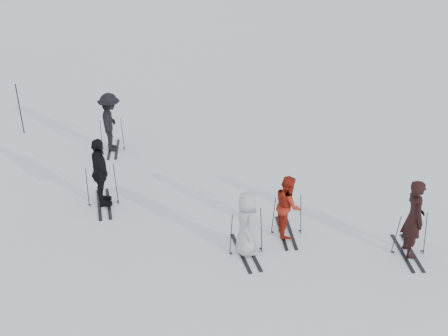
% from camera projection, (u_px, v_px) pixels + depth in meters
% --- Properties ---
extents(ground, '(120.00, 120.00, 0.00)m').
position_uv_depth(ground, '(241.00, 217.00, 14.91)').
color(ground, silver).
rests_on(ground, ground).
extents(skier_near_dark, '(0.72, 0.84, 1.96)m').
position_uv_depth(skier_near_dark, '(414.00, 219.00, 13.04)').
color(skier_near_dark, black).
rests_on(skier_near_dark, ground).
extents(skier_red, '(0.86, 0.95, 1.61)m').
position_uv_depth(skier_red, '(288.00, 206.00, 13.87)').
color(skier_red, maroon).
rests_on(skier_red, ground).
extents(skier_grey, '(0.68, 0.89, 1.63)m').
position_uv_depth(skier_grey, '(246.00, 224.00, 13.13)').
color(skier_grey, '#A7ADB1').
rests_on(skier_grey, ground).
extents(skier_uphill_left, '(0.74, 1.22, 1.95)m').
position_uv_depth(skier_uphill_left, '(100.00, 174.00, 15.00)').
color(skier_uphill_left, black).
rests_on(skier_uphill_left, ground).
extents(skier_uphill_far, '(1.12, 1.42, 1.92)m').
position_uv_depth(skier_uphill_far, '(111.00, 123.00, 18.03)').
color(skier_uphill_far, black).
rests_on(skier_uphill_far, ground).
extents(skis_near_dark, '(1.78, 1.40, 1.15)m').
position_uv_depth(skis_near_dark, '(411.00, 233.00, 13.23)').
color(skis_near_dark, black).
rests_on(skis_near_dark, ground).
extents(skis_red, '(1.74, 1.35, 1.13)m').
position_uv_depth(skis_red, '(287.00, 214.00, 13.98)').
color(skis_red, black).
rests_on(skis_red, ground).
extents(skis_grey, '(1.82, 1.23, 1.22)m').
position_uv_depth(skis_grey, '(246.00, 232.00, 13.23)').
color(skis_grey, black).
rests_on(skis_grey, ground).
extents(skis_uphill_left, '(1.87, 1.28, 1.24)m').
position_uv_depth(skis_uphill_left, '(102.00, 185.00, 15.17)').
color(skis_uphill_left, black).
rests_on(skis_uphill_left, ground).
extents(skis_uphill_far, '(1.73, 1.32, 1.12)m').
position_uv_depth(skis_uphill_far, '(112.00, 134.00, 18.22)').
color(skis_uphill_far, black).
rests_on(skis_uphill_far, ground).
extents(piste_marker, '(0.05, 0.05, 1.80)m').
position_uv_depth(piste_marker, '(20.00, 109.00, 19.25)').
color(piste_marker, black).
rests_on(piste_marker, ground).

